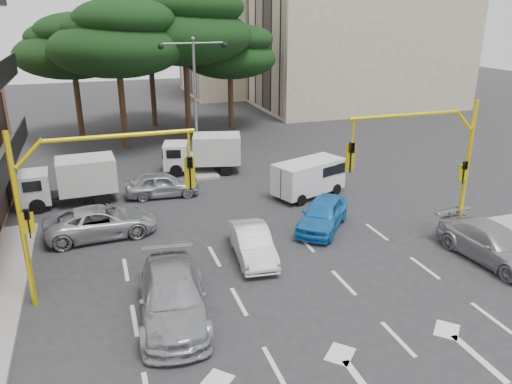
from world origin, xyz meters
TOP-DOWN VIEW (x-y plane):
  - ground at (0.00, 0.00)m, footprint 120.00×120.00m
  - median_strip at (0.00, 16.00)m, footprint 1.40×6.00m
  - apartment_beige_near at (19.95, 32.00)m, footprint 20.20×12.15m
  - apartment_beige_far at (12.95, 44.00)m, footprint 16.20×12.15m
  - pine_left_near at (-3.94, 21.96)m, footprint 9.15×9.15m
  - pine_center at (1.06, 23.96)m, footprint 9.98×9.98m
  - pine_left_far at (-6.94, 25.96)m, footprint 8.32×8.32m
  - pine_right at (5.06, 25.96)m, footprint 7.49×7.49m
  - pine_back at (-0.94, 28.96)m, footprint 9.15×9.15m
  - signal_mast_right at (6.80, 1.99)m, footprint 5.79×0.37m
  - signal_mast_left at (-6.80, 1.99)m, footprint 5.79×0.37m
  - street_lamp_center at (0.00, 16.00)m, footprint 4.16×0.36m
  - car_white_hatch at (-0.56, 2.92)m, footprint 1.70×3.95m
  - car_blue_compact at (3.34, 4.65)m, footprint 3.90×4.17m
  - car_silver_wagon at (-4.26, -0.21)m, footprint 2.65×5.40m
  - car_silver_cross_a at (-6.20, 7.00)m, footprint 4.93×2.50m
  - car_silver_cross_b at (-2.95, 11.17)m, footprint 3.99×1.86m
  - car_silver_parked at (8.39, -0.25)m, footprint 2.40×5.01m
  - van_white at (4.47, 8.80)m, footprint 4.28×3.02m
  - box_truck_a at (-7.55, 11.58)m, footprint 4.85×2.24m
  - box_truck_b at (0.07, 14.66)m, footprint 5.04×3.06m

SIDE VIEW (x-z plane):
  - ground at x=0.00m, z-range 0.00..0.00m
  - median_strip at x=0.00m, z-range 0.00..0.15m
  - car_white_hatch at x=-0.56m, z-range 0.00..1.26m
  - car_silver_cross_b at x=-2.95m, z-range 0.00..1.32m
  - car_silver_cross_a at x=-6.20m, z-range 0.00..1.33m
  - car_blue_compact at x=3.34m, z-range 0.00..1.39m
  - car_silver_parked at x=8.39m, z-range 0.00..1.41m
  - car_silver_wagon at x=-4.26m, z-range 0.00..1.51m
  - van_white at x=4.47m, z-range 0.00..1.95m
  - box_truck_b at x=0.07m, z-range 0.00..2.31m
  - box_truck_a at x=-7.55m, z-range 0.00..2.34m
  - signal_mast_right at x=6.80m, z-range 0.88..6.88m
  - signal_mast_left at x=-6.80m, z-range 0.88..6.88m
  - street_lamp_center at x=0.00m, z-range 1.54..9.31m
  - pine_right at x=5.06m, z-range 2.03..10.40m
  - pine_left_far at x=-6.94m, z-range 2.26..11.56m
  - pine_left_near at x=-3.94m, z-range 2.49..12.72m
  - pine_back at x=-0.94m, z-range 2.49..12.72m
  - pine_center at x=1.06m, z-range 2.72..13.88m
  - apartment_beige_far at x=12.95m, z-range 0.00..16.70m
  - apartment_beige_near at x=19.95m, z-range 0.00..18.70m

